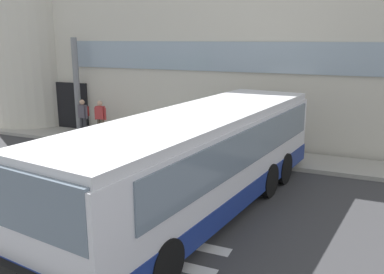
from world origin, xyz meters
The scene contains 9 objects.
ground_plane centered at (0.00, 0.00, -0.01)m, with size 80.00×90.00×0.02m, color #353538.
bay_paint_stripes centered at (2.00, -4.20, 0.00)m, with size 4.40×3.96×0.01m.
terminal_building centered at (-0.69, 11.61, 3.94)m, with size 22.44×13.80×7.90m.
boarding_curb centered at (0.00, 4.80, 0.07)m, with size 24.64×2.00×0.15m, color #9E9B93.
entry_support_column centered at (-6.04, 5.40, 2.36)m, with size 0.28×0.28×4.42m, color slate.
bus_main_foreground centered at (2.75, -0.63, 1.33)m, with size 4.39×10.74×2.70m.
passenger_near_column centered at (-5.23, 4.74, 1.11)m, with size 0.58×0.42×1.68m.
passenger_by_doorway centered at (-4.29, 4.75, 1.08)m, with size 0.59×0.24×1.68m.
safety_bollard_yellow centered at (-0.92, 3.60, 0.45)m, with size 0.18×0.18×0.90m, color yellow.
Camera 1 is at (6.60, -10.03, 4.56)m, focal length 37.95 mm.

